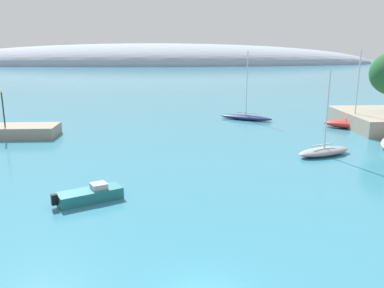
{
  "coord_description": "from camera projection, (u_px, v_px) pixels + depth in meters",
  "views": [
    {
      "loc": [
        -1.48,
        -15.54,
        11.24
      ],
      "look_at": [
        0.73,
        23.63,
        1.46
      ],
      "focal_mm": 37.27,
      "sensor_mm": 36.0,
      "label": 1
    }
  ],
  "objects": [
    {
      "name": "motorboat_teal_foreground",
      "position": [
        90.0,
        195.0,
        29.42
      ],
      "size": [
        4.98,
        3.68,
        1.25
      ],
      "rotation": [
        0.0,
        0.0,
        0.49
      ],
      "color": "#1E6B70",
      "rests_on": "water"
    },
    {
      "name": "sailboat_navy_near_shore",
      "position": [
        246.0,
        117.0,
        61.37
      ],
      "size": [
        8.1,
        5.71,
        10.36
      ],
      "rotation": [
        0.0,
        0.0,
        2.62
      ],
      "color": "navy",
      "rests_on": "water"
    },
    {
      "name": "sailboat_grey_outer_mooring",
      "position": [
        324.0,
        151.0,
        41.56
      ],
      "size": [
        6.7,
        4.37,
        8.86
      ],
      "rotation": [
        0.0,
        0.0,
        0.38
      ],
      "color": "gray",
      "rests_on": "water"
    },
    {
      "name": "sailboat_red_mid_mooring",
      "position": [
        354.0,
        124.0,
        54.63
      ],
      "size": [
        8.1,
        6.19,
        10.7
      ],
      "rotation": [
        0.0,
        0.0,
        2.59
      ],
      "color": "red",
      "rests_on": "water"
    },
    {
      "name": "distant_ridge",
      "position": [
        153.0,
        64.0,
        242.34
      ],
      "size": [
        272.28,
        70.18,
        24.31
      ],
      "primitive_type": "ellipsoid",
      "color": "#8E99AD",
      "rests_on": "ground"
    },
    {
      "name": "harbor_lamp_post",
      "position": [
        3.0,
        104.0,
        48.63
      ],
      "size": [
        0.36,
        0.36,
        4.57
      ],
      "color": "black",
      "rests_on": "breakwater_rocks"
    }
  ]
}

